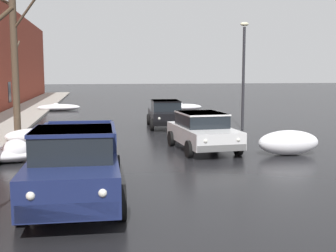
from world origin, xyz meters
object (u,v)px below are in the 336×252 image
(bare_tree_mid_block, at_px, (14,52))
(pickup_truck_darkblue_approaching_near_lane, at_px, (75,163))
(sedan_black_parked_kerbside_mid, at_px, (166,113))
(sedan_white_parked_kerbside_close, at_px, (202,130))
(street_lamp_post, at_px, (244,69))

(bare_tree_mid_block, height_order, pickup_truck_darkblue_approaching_near_lane, bare_tree_mid_block)
(bare_tree_mid_block, distance_m, sedan_black_parked_kerbside_mid, 8.31)
(sedan_white_parked_kerbside_close, bearing_deg, sedan_black_parked_kerbside_mid, 92.28)
(pickup_truck_darkblue_approaching_near_lane, distance_m, sedan_black_parked_kerbside_mid, 13.53)
(street_lamp_post, bearing_deg, sedan_white_parked_kerbside_close, -122.04)
(bare_tree_mid_block, height_order, sedan_black_parked_kerbside_mid, bare_tree_mid_block)
(pickup_truck_darkblue_approaching_near_lane, xyz_separation_m, sedan_black_parked_kerbside_mid, (4.15, 12.88, -0.13))
(bare_tree_mid_block, bearing_deg, sedan_black_parked_kerbside_mid, 25.23)
(bare_tree_mid_block, bearing_deg, street_lamp_post, 10.05)
(bare_tree_mid_block, bearing_deg, sedan_white_parked_kerbside_close, -26.67)
(sedan_black_parked_kerbside_mid, bearing_deg, sedan_white_parked_kerbside_close, -87.72)
(street_lamp_post, bearing_deg, pickup_truck_darkblue_approaching_near_lane, -124.54)
(sedan_white_parked_kerbside_close, distance_m, sedan_black_parked_kerbside_mid, 6.96)
(sedan_white_parked_kerbside_close, relative_size, street_lamp_post, 0.77)
(sedan_white_parked_kerbside_close, bearing_deg, pickup_truck_darkblue_approaching_near_lane, -126.76)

